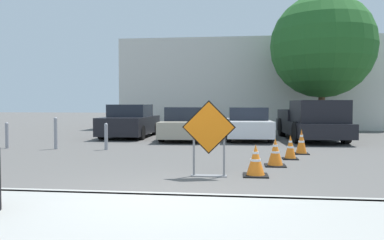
{
  "coord_description": "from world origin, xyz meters",
  "views": [
    {
      "loc": [
        1.13,
        -5.46,
        1.48
      ],
      "look_at": [
        -0.7,
        10.35,
        0.81
      ],
      "focal_mm": 35.0,
      "sensor_mm": 36.0,
      "label": 1
    }
  ],
  "objects_px": {
    "bollard_second": "(56,132)",
    "bollard_third": "(7,134)",
    "road_closed_sign": "(209,134)",
    "traffic_cone_nearest": "(256,161)",
    "parked_car_second": "(186,124)",
    "parked_car_nearest": "(130,122)",
    "parked_car_third": "(248,124)",
    "traffic_cone_fourth": "(301,142)",
    "pickup_truck": "(313,122)",
    "traffic_cone_second": "(275,153)",
    "bollard_nearest": "(106,136)",
    "traffic_cone_third": "(290,148)"
  },
  "relations": [
    {
      "from": "parked_car_nearest",
      "to": "bollard_third",
      "type": "relative_size",
      "value": 4.62
    },
    {
      "from": "road_closed_sign",
      "to": "bollard_second",
      "type": "height_order",
      "value": "road_closed_sign"
    },
    {
      "from": "traffic_cone_nearest",
      "to": "bollard_second",
      "type": "distance_m",
      "value": 7.44
    },
    {
      "from": "parked_car_second",
      "to": "bollard_nearest",
      "type": "bearing_deg",
      "value": 60.97
    },
    {
      "from": "road_closed_sign",
      "to": "bollard_nearest",
      "type": "bearing_deg",
      "value": 131.36
    },
    {
      "from": "pickup_truck",
      "to": "bollard_third",
      "type": "bearing_deg",
      "value": 17.61
    },
    {
      "from": "traffic_cone_third",
      "to": "parked_car_second",
      "type": "xyz_separation_m",
      "value": [
        -3.57,
        5.45,
        0.31
      ]
    },
    {
      "from": "traffic_cone_second",
      "to": "bollard_second",
      "type": "height_order",
      "value": "bollard_second"
    },
    {
      "from": "traffic_cone_fourth",
      "to": "parked_car_second",
      "type": "distance_m",
      "value": 5.94
    },
    {
      "from": "parked_car_second",
      "to": "traffic_cone_nearest",
      "type": "bearing_deg",
      "value": 105.83
    },
    {
      "from": "parked_car_nearest",
      "to": "pickup_truck",
      "type": "xyz_separation_m",
      "value": [
        7.87,
        -0.65,
        0.07
      ]
    },
    {
      "from": "traffic_cone_nearest",
      "to": "traffic_cone_second",
      "type": "height_order",
      "value": "traffic_cone_second"
    },
    {
      "from": "traffic_cone_nearest",
      "to": "traffic_cone_fourth",
      "type": "distance_m",
      "value": 3.93
    },
    {
      "from": "parked_car_nearest",
      "to": "bollard_nearest",
      "type": "bearing_deg",
      "value": 96.94
    },
    {
      "from": "traffic_cone_second",
      "to": "pickup_truck",
      "type": "xyz_separation_m",
      "value": [
        2.2,
        6.69,
        0.42
      ]
    },
    {
      "from": "road_closed_sign",
      "to": "bollard_nearest",
      "type": "distance_m",
      "value": 5.51
    },
    {
      "from": "traffic_cone_third",
      "to": "pickup_truck",
      "type": "bearing_deg",
      "value": 73.02
    },
    {
      "from": "bollard_nearest",
      "to": "bollard_third",
      "type": "relative_size",
      "value": 0.99
    },
    {
      "from": "pickup_truck",
      "to": "bollard_second",
      "type": "height_order",
      "value": "pickup_truck"
    },
    {
      "from": "road_closed_sign",
      "to": "parked_car_nearest",
      "type": "relative_size",
      "value": 0.38
    },
    {
      "from": "parked_car_second",
      "to": "road_closed_sign",
      "type": "bearing_deg",
      "value": 99.15
    },
    {
      "from": "parked_car_second",
      "to": "parked_car_nearest",
      "type": "bearing_deg",
      "value": -16.58
    },
    {
      "from": "traffic_cone_third",
      "to": "traffic_cone_nearest",
      "type": "bearing_deg",
      "value": -112.89
    },
    {
      "from": "parked_car_nearest",
      "to": "traffic_cone_fourth",
      "type": "bearing_deg",
      "value": 143.28
    },
    {
      "from": "pickup_truck",
      "to": "bollard_third",
      "type": "relative_size",
      "value": 6.16
    },
    {
      "from": "traffic_cone_nearest",
      "to": "traffic_cone_second",
      "type": "bearing_deg",
      "value": 67.75
    },
    {
      "from": "traffic_cone_second",
      "to": "parked_car_second",
      "type": "xyz_separation_m",
      "value": [
        -3.05,
        6.65,
        0.3
      ]
    },
    {
      "from": "traffic_cone_second",
      "to": "traffic_cone_fourth",
      "type": "height_order",
      "value": "traffic_cone_fourth"
    },
    {
      "from": "road_closed_sign",
      "to": "traffic_cone_nearest",
      "type": "xyz_separation_m",
      "value": [
        0.95,
        0.18,
        -0.56
      ]
    },
    {
      "from": "parked_car_second",
      "to": "bollard_nearest",
      "type": "xyz_separation_m",
      "value": [
        -2.07,
        -4.01,
        -0.16
      ]
    },
    {
      "from": "parked_car_second",
      "to": "traffic_cone_third",
      "type": "bearing_deg",
      "value": 121.53
    },
    {
      "from": "road_closed_sign",
      "to": "traffic_cone_nearest",
      "type": "bearing_deg",
      "value": 10.7
    },
    {
      "from": "traffic_cone_third",
      "to": "road_closed_sign",
      "type": "bearing_deg",
      "value": -126.83
    },
    {
      "from": "traffic_cone_fourth",
      "to": "parked_car_nearest",
      "type": "height_order",
      "value": "parked_car_nearest"
    },
    {
      "from": "traffic_cone_second",
      "to": "traffic_cone_nearest",
      "type": "bearing_deg",
      "value": -112.25
    },
    {
      "from": "traffic_cone_third",
      "to": "parked_car_third",
      "type": "distance_m",
      "value": 5.7
    },
    {
      "from": "parked_car_third",
      "to": "bollard_nearest",
      "type": "xyz_separation_m",
      "value": [
        -4.69,
        -4.17,
        -0.17
      ]
    },
    {
      "from": "traffic_cone_nearest",
      "to": "bollard_nearest",
      "type": "distance_m",
      "value": 6.05
    },
    {
      "from": "traffic_cone_nearest",
      "to": "parked_car_third",
      "type": "height_order",
      "value": "parked_car_third"
    },
    {
      "from": "traffic_cone_fourth",
      "to": "pickup_truck",
      "type": "relative_size",
      "value": 0.14
    },
    {
      "from": "traffic_cone_third",
      "to": "pickup_truck",
      "type": "distance_m",
      "value": 5.76
    },
    {
      "from": "road_closed_sign",
      "to": "parked_car_second",
      "type": "height_order",
      "value": "road_closed_sign"
    },
    {
      "from": "bollard_nearest",
      "to": "parked_car_third",
      "type": "bearing_deg",
      "value": 41.7
    },
    {
      "from": "traffic_cone_second",
      "to": "bollard_nearest",
      "type": "bearing_deg",
      "value": 152.75
    },
    {
      "from": "bollard_nearest",
      "to": "parked_car_second",
      "type": "bearing_deg",
      "value": 62.7
    },
    {
      "from": "parked_car_third",
      "to": "traffic_cone_fourth",
      "type": "bearing_deg",
      "value": 105.89
    },
    {
      "from": "traffic_cone_third",
      "to": "parked_car_third",
      "type": "relative_size",
      "value": 0.15
    },
    {
      "from": "traffic_cone_nearest",
      "to": "pickup_truck",
      "type": "relative_size",
      "value": 0.12
    },
    {
      "from": "traffic_cone_third",
      "to": "traffic_cone_fourth",
      "type": "distance_m",
      "value": 1.21
    },
    {
      "from": "bollard_second",
      "to": "bollard_third",
      "type": "height_order",
      "value": "bollard_second"
    }
  ]
}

